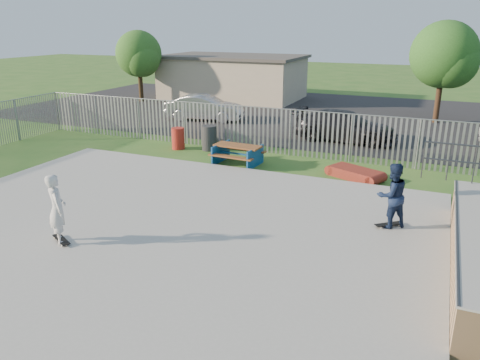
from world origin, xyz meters
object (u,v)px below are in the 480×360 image
at_px(trash_bin_grey, 209,138).
at_px(car_silver, 205,108).
at_px(tree_left, 139,54).
at_px(skater_white, 57,209).
at_px(funbox, 355,174).
at_px(picnic_table, 238,154).
at_px(tree_mid, 444,55).
at_px(skater_navy, 392,195).
at_px(car_dark, 345,126).
at_px(trash_bin_red, 178,138).

xyz_separation_m(trash_bin_grey, car_silver, (-3.32, 5.95, 0.20)).
xyz_separation_m(tree_left, skater_white, (11.83, -20.65, -2.33)).
relative_size(funbox, skater_white, 1.11).
bearing_deg(picnic_table, tree_mid, 63.46).
xyz_separation_m(funbox, trash_bin_grey, (-6.81, 1.50, 0.38)).
relative_size(picnic_table, car_silver, 0.45).
distance_m(car_silver, skater_white, 16.70).
height_order(funbox, skater_white, skater_white).
height_order(funbox, tree_left, tree_left).
distance_m(trash_bin_grey, car_silver, 6.82).
bearing_deg(trash_bin_grey, tree_left, 136.23).
xyz_separation_m(funbox, skater_navy, (1.70, -4.36, 0.88)).
bearing_deg(car_dark, skater_navy, -158.93).
relative_size(car_dark, tree_mid, 0.88).
height_order(skater_navy, skater_white, same).
distance_m(tree_mid, skater_white, 22.61).
xyz_separation_m(trash_bin_red, car_silver, (-1.92, 6.33, 0.27)).
bearing_deg(tree_mid, skater_white, -111.68).
bearing_deg(funbox, trash_bin_grey, -167.85).
bearing_deg(tree_mid, tree_left, -179.40).
height_order(funbox, trash_bin_grey, trash_bin_grey).
bearing_deg(trash_bin_red, trash_bin_grey, 14.92).
bearing_deg(trash_bin_grey, funbox, -12.43).
bearing_deg(skater_navy, picnic_table, -73.28).
height_order(trash_bin_grey, tree_mid, tree_mid).
distance_m(funbox, tree_mid, 12.92).
distance_m(trash_bin_red, tree_left, 14.70).
height_order(car_dark, skater_navy, skater_navy).
relative_size(tree_left, tree_mid, 0.89).
height_order(trash_bin_grey, skater_navy, skater_navy).
bearing_deg(skater_white, trash_bin_red, -38.94).
distance_m(skater_navy, skater_white, 8.74).
height_order(car_silver, skater_white, skater_white).
bearing_deg(trash_bin_grey, skater_navy, -34.53).
distance_m(car_dark, skater_navy, 10.51).
height_order(picnic_table, trash_bin_red, trash_bin_red).
height_order(trash_bin_red, trash_bin_grey, trash_bin_grey).
bearing_deg(car_dark, trash_bin_red, 127.03).
xyz_separation_m(funbox, car_silver, (-10.14, 7.46, 0.58)).
bearing_deg(skater_white, car_silver, -37.54).
bearing_deg(car_dark, picnic_table, 153.82).
bearing_deg(trash_bin_red, picnic_table, -18.79).
distance_m(picnic_table, funbox, 4.74).
distance_m(picnic_table, car_silver, 9.26).
bearing_deg(skater_white, car_dark, -69.11).
bearing_deg(picnic_table, car_dark, 64.53).
xyz_separation_m(car_silver, car_dark, (8.58, -1.83, -0.01)).
relative_size(trash_bin_grey, car_silver, 0.25).
bearing_deg(tree_mid, trash_bin_red, -133.88).
distance_m(funbox, car_dark, 5.87).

